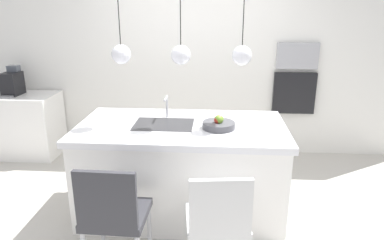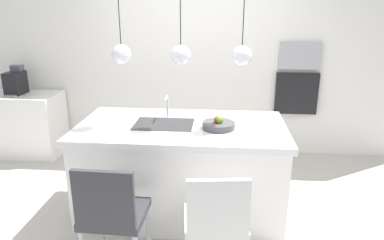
# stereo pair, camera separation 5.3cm
# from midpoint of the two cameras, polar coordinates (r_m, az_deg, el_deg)

# --- Properties ---
(floor) EXTENTS (6.60, 6.60, 0.00)m
(floor) POSITION_cam_midpoint_polar(r_m,az_deg,el_deg) (3.73, -1.16, -14.22)
(floor) COLOR #BCB7AD
(floor) RESTS_ON ground
(back_wall) EXTENTS (6.00, 0.10, 2.60)m
(back_wall) POSITION_cam_midpoint_polar(r_m,az_deg,el_deg) (4.85, 0.87, 9.80)
(back_wall) COLOR silver
(back_wall) RESTS_ON ground
(kitchen_island) EXTENTS (1.97, 1.05, 0.91)m
(kitchen_island) POSITION_cam_midpoint_polar(r_m,az_deg,el_deg) (3.50, -1.21, -7.84)
(kitchen_island) COLOR white
(kitchen_island) RESTS_ON ground
(sink_basin) EXTENTS (0.56, 0.40, 0.02)m
(sink_basin) POSITION_cam_midpoint_polar(r_m,az_deg,el_deg) (3.36, -4.14, -0.75)
(sink_basin) COLOR #2D2D30
(sink_basin) RESTS_ON kitchen_island
(faucet) EXTENTS (0.02, 0.17, 0.22)m
(faucet) POSITION_cam_midpoint_polar(r_m,az_deg,el_deg) (3.51, -3.65, 2.63)
(faucet) COLOR silver
(faucet) RESTS_ON kitchen_island
(fruit_bowl) EXTENTS (0.30, 0.30, 0.13)m
(fruit_bowl) POSITION_cam_midpoint_polar(r_m,az_deg,el_deg) (3.23, 4.79, -0.70)
(fruit_bowl) COLOR #4C4C51
(fruit_bowl) RESTS_ON kitchen_island
(side_counter) EXTENTS (1.10, 0.60, 0.85)m
(side_counter) POSITION_cam_midpoint_polar(r_m,az_deg,el_deg) (5.43, -25.65, -0.56)
(side_counter) COLOR white
(side_counter) RESTS_ON ground
(coffee_machine) EXTENTS (0.20, 0.35, 0.38)m
(coffee_machine) POSITION_cam_midpoint_polar(r_m,az_deg,el_deg) (5.29, -26.40, 5.50)
(coffee_machine) COLOR black
(coffee_machine) RESTS_ON side_counter
(microwave) EXTENTS (0.54, 0.08, 0.34)m
(microwave) POSITION_cam_midpoint_polar(r_m,az_deg,el_deg) (4.86, 17.33, 9.88)
(microwave) COLOR #9E9EA3
(microwave) RESTS_ON back_wall
(oven) EXTENTS (0.56, 0.08, 0.56)m
(oven) POSITION_cam_midpoint_polar(r_m,az_deg,el_deg) (4.95, 16.81, 4.15)
(oven) COLOR black
(oven) RESTS_ON back_wall
(chair_near) EXTENTS (0.47, 0.46, 0.93)m
(chair_near) POSITION_cam_midpoint_polar(r_m,az_deg,el_deg) (2.76, -12.29, -14.37)
(chair_near) COLOR #333338
(chair_near) RESTS_ON ground
(chair_middle) EXTENTS (0.50, 0.48, 0.90)m
(chair_middle) POSITION_cam_midpoint_polar(r_m,az_deg,el_deg) (2.66, 4.46, -15.80)
(chair_middle) COLOR silver
(chair_middle) RESTS_ON ground
(pendant_light_left) EXTENTS (0.17, 0.17, 0.77)m
(pendant_light_left) POSITION_cam_midpoint_polar(r_m,az_deg,el_deg) (3.29, -10.89, 10.46)
(pendant_light_left) COLOR silver
(pendant_light_center) EXTENTS (0.17, 0.17, 0.77)m
(pendant_light_center) POSITION_cam_midpoint_polar(r_m,az_deg,el_deg) (3.18, -1.34, 10.54)
(pendant_light_center) COLOR silver
(pendant_light_right) EXTENTS (0.17, 0.17, 0.77)m
(pendant_light_right) POSITION_cam_midpoint_polar(r_m,az_deg,el_deg) (3.17, 8.56, 10.32)
(pendant_light_right) COLOR silver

